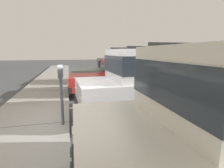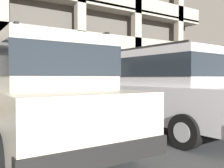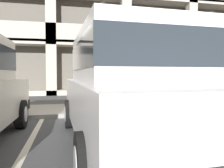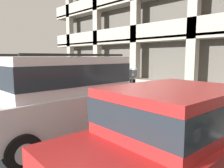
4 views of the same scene
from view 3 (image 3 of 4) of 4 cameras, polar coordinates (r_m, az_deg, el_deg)
The scene contains 6 objects.
ground_plane at distance 6.33m, azimuth -4.11°, elevation -9.36°, with size 80.00×80.00×0.10m.
sidewalk at distance 7.58m, azimuth -5.45°, elevation -6.54°, with size 40.00×2.20×0.12m.
parking_stall_lines at distance 5.43m, azimuth 14.25°, elevation -10.87°, with size 12.15×4.80×0.01m.
silver_suv at distance 3.86m, azimuth 3.57°, elevation 0.06°, with size 2.15×4.85×2.03m.
parking_meter_near at distance 6.52m, azimuth -5.83°, elevation 2.23°, with size 0.35×0.12×1.48m.
parking_garage at distance 19.25m, azimuth -14.66°, elevation 16.84°, with size 32.00×10.00×13.25m.
Camera 3 is at (-0.83, -6.14, 1.25)m, focal length 35.00 mm.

